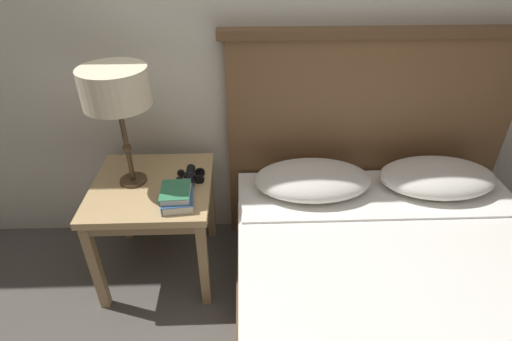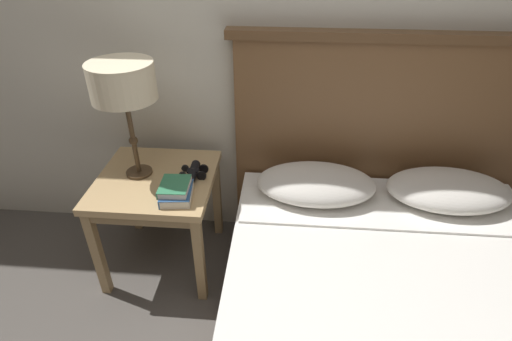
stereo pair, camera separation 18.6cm
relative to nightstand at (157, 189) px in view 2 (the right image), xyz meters
name	(u,v)px [view 2 (the right image)]	position (x,y,z in m)	size (l,w,h in m)	color
wall_back	(257,7)	(0.48, 0.38, 0.81)	(8.00, 0.06, 2.60)	beige
nightstand	(157,189)	(0.00, 0.00, 0.00)	(0.58, 0.58, 0.56)	tan
bed	(402,335)	(1.14, -0.60, -0.22)	(1.60, 2.06, 1.22)	#4E3520
table_lamp	(123,84)	(-0.09, 0.03, 0.55)	(0.30, 0.30, 0.57)	#4C3823
book_on_nightstand	(176,194)	(0.15, -0.16, 0.10)	(0.16, 0.19, 0.04)	silver
book_stacked_on_top	(174,187)	(0.14, -0.15, 0.13)	(0.14, 0.17, 0.03)	silver
binoculars_pair	(193,172)	(0.19, 0.03, 0.10)	(0.14, 0.16, 0.05)	black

